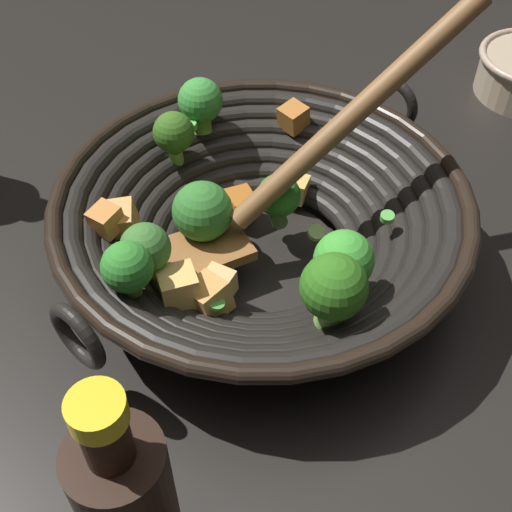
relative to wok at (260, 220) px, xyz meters
The scene contains 3 objects.
ground_plane 0.05m from the wok, 161.49° to the right, with size 4.00×4.00×0.00m, color black.
wok is the anchor object (origin of this frame).
soy_sauce_bottle 0.26m from the wok, 56.49° to the left, with size 0.05×0.05×0.19m.
Camera 1 is at (0.12, 0.38, 0.44)m, focal length 46.84 mm.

